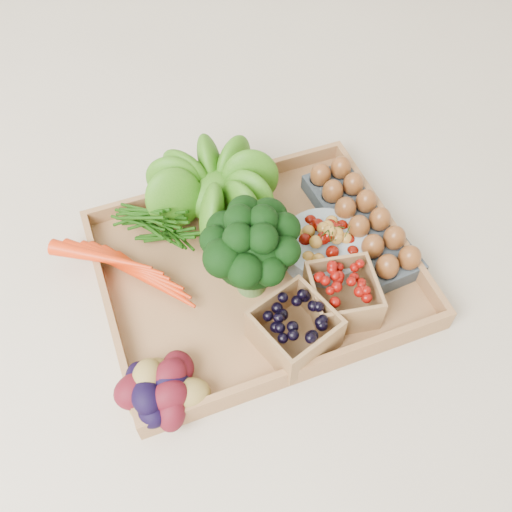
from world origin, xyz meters
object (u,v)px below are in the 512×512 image
object	(u,v)px
cherry_bowl	(324,248)
egg_carton	(360,224)
broccoli	(251,264)
tray	(256,273)

from	to	relation	value
cherry_bowl	egg_carton	bearing A→B (deg)	18.28
broccoli	egg_carton	distance (m)	0.25
cherry_bowl	tray	bearing A→B (deg)	175.13
tray	broccoli	size ratio (longest dim) A/B	3.14
egg_carton	cherry_bowl	bearing A→B (deg)	-165.61
cherry_bowl	broccoli	bearing A→B (deg)	-173.50
cherry_bowl	egg_carton	xyz separation A→B (m)	(0.09, 0.03, -0.00)
cherry_bowl	egg_carton	size ratio (longest dim) A/B	0.54
tray	broccoli	bearing A→B (deg)	-124.75
broccoli	egg_carton	bearing A→B (deg)	11.01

